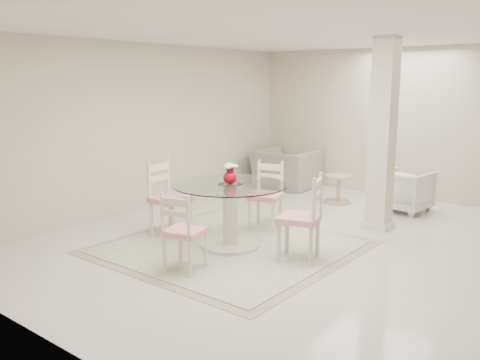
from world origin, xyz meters
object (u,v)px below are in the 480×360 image
Objects in this scene: dining_chair_north at (267,190)px; dining_chair_south at (181,226)px; dining_chair_east at (305,212)px; dining_chair_west at (166,192)px; side_table at (338,190)px; red_vase at (230,174)px; column at (383,135)px; armchair_white at (405,191)px; recliner_taupe at (285,169)px; dining_table at (230,215)px.

dining_chair_north reaches higher than dining_chair_south.
dining_chair_east is 1.00× the size of dining_chair_west.
dining_chair_north is 0.93× the size of dining_chair_west.
side_table is (-0.23, 4.06, -0.31)m from dining_chair_south.
red_vase is 1.09m from dining_chair_north.
column is at bearing 61.45° from red_vase.
dining_chair_west is at bearing -172.40° from red_vase.
dining_chair_east reaches higher than side_table.
dining_chair_north is at bearing -94.16° from dining_chair_south.
armchair_white is (-0.07, 1.20, -1.01)m from column.
recliner_taupe is at bearing 2.61° from dining_chair_west.
dining_table is at bearing -88.37° from side_table.
dining_chair_east reaches higher than recliner_taupe.
side_table is at bearing 139.28° from column.
side_table is at bearing 15.68° from armchair_white.
side_table is (0.93, 3.19, -0.38)m from dining_chair_west.
dining_chair_south is at bearing -81.91° from dining_table.
dining_table is at bearing -94.28° from dining_chair_south.
dining_chair_east is 3.09m from armchair_white.
dining_chair_north is 1.44m from dining_chair_west.
red_vase is at bearing -88.36° from side_table.
recliner_taupe is at bearing -82.18° from dining_chair_south.
dining_table is 2.94× the size of side_table.
column is 2.66× the size of dining_chair_south.
dining_chair_east is at bearing 8.58° from dining_table.
dining_chair_west reaches higher than dining_chair_east.
armchair_white is at bearing 160.93° from dining_chair_east.
recliner_taupe is 2.59m from armchair_white.
column reaches higher than red_vase.
dining_chair_south is (0.14, -1.01, 0.11)m from dining_table.
red_vase is 0.23× the size of dining_chair_east.
dining_table is 3.06m from side_table.
side_table is (0.06, 2.05, -0.34)m from dining_chair_north.
dining_table is 1.04m from dining_chair_west.
dining_table is 1.93× the size of armchair_white.
red_vase reaches higher than dining_chair_north.
column is at bearing -49.81° from dining_chair_west.
dining_chair_south reaches higher than side_table.
dining_chair_south is 2.08× the size of side_table.
dining_chair_east reaches higher than dining_chair_south.
dining_chair_north is at bearing 68.69° from armchair_white.
recliner_taupe is at bearing 113.33° from dining_table.
recliner_taupe is (-0.52, 3.70, -0.23)m from dining_chair_west.
recliner_taupe is (-1.54, 3.57, -0.04)m from dining_table.
dining_chair_west is 3.74m from recliner_taupe.
dining_chair_south is 1.36× the size of armchair_white.
column is 2.35× the size of dining_chair_west.
column is at bearing 158.52° from dining_chair_east.
dining_chair_east is at bearing -92.86° from column.
column is 3.62× the size of armchair_white.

